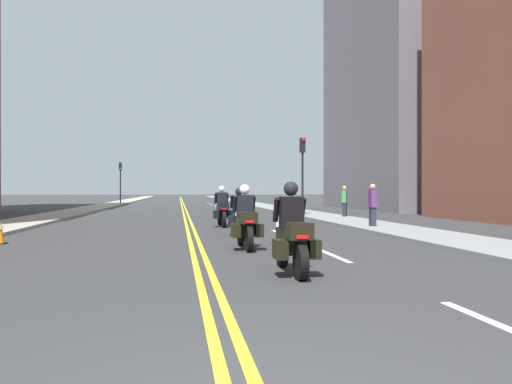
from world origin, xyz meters
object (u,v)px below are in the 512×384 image
object	(u,v)px
motorcycle_1	(245,223)
motorcycle_3	(222,210)
traffic_light_far	(120,175)
pedestrian_0	(373,206)
motorcycle_2	(239,215)
traffic_light_near	(303,162)
traffic_cone_0	(0,231)
pedestrian_2	(344,202)
motorcycle_0	(292,237)

from	to	relation	value
motorcycle_1	motorcycle_3	xyz separation A→B (m)	(0.11, 7.93, 0.01)
traffic_light_far	pedestrian_0	bearing A→B (deg)	-69.45
motorcycle_2	traffic_light_near	xyz separation A→B (m)	(4.84, 10.60, 2.42)
motorcycle_1	traffic_cone_0	world-z (taller)	motorcycle_1
traffic_cone_0	pedestrian_2	xyz separation A→B (m)	(13.38, 10.27, 0.53)
traffic_cone_0	traffic_light_near	distance (m)	17.26
motorcycle_1	motorcycle_2	world-z (taller)	motorcycle_1
motorcycle_1	traffic_light_far	bearing A→B (deg)	99.91
motorcycle_1	traffic_light_far	world-z (taller)	traffic_light_far
motorcycle_0	motorcycle_2	world-z (taller)	motorcycle_0
motorcycle_0	traffic_light_near	size ratio (longest dim) A/B	0.47
motorcycle_3	pedestrian_2	distance (m)	8.17
motorcycle_0	traffic_cone_0	distance (m)	9.12
traffic_light_near	pedestrian_0	distance (m)	9.34
pedestrian_0	traffic_cone_0	bearing A→B (deg)	108.97
traffic_light_far	traffic_light_near	bearing A→B (deg)	-63.95
motorcycle_1	motorcycle_3	distance (m)	7.93
motorcycle_3	pedestrian_0	bearing A→B (deg)	-24.77
traffic_cone_0	motorcycle_2	bearing A→B (deg)	14.85
motorcycle_3	traffic_light_near	distance (m)	8.74
motorcycle_0	motorcycle_2	xyz separation A→B (m)	(0.03, 7.87, -0.00)
traffic_light_near	pedestrian_2	world-z (taller)	traffic_light_near
traffic_light_near	traffic_cone_0	bearing A→B (deg)	-133.27
motorcycle_1	traffic_cone_0	distance (m)	6.87
motorcycle_3	pedestrian_2	bearing A→B (deg)	32.50
pedestrian_2	motorcycle_2	bearing A→B (deg)	172.83
traffic_light_near	pedestrian_0	size ratio (longest dim) A/B	2.55
motorcycle_2	motorcycle_3	distance (m)	3.91
traffic_light_near	pedestrian_2	distance (m)	3.50
motorcycle_1	traffic_cone_0	xyz separation A→B (m)	(-6.50, 2.21, -0.30)
motorcycle_3	pedestrian_0	world-z (taller)	pedestrian_0
motorcycle_3	traffic_light_far	size ratio (longest dim) A/B	0.51
traffic_light_near	pedestrian_0	xyz separation A→B (m)	(0.43, -9.07, -2.18)
motorcycle_1	motorcycle_0	bearing A→B (deg)	-85.96
traffic_light_far	pedestrian_2	distance (m)	31.81
traffic_light_near	pedestrian_0	bearing A→B (deg)	-87.31
motorcycle_3	traffic_light_near	bearing A→B (deg)	51.41
traffic_light_far	pedestrian_0	distance (m)	37.63
motorcycle_1	pedestrian_0	world-z (taller)	pedestrian_0
motorcycle_2	traffic_cone_0	distance (m)	7.08
traffic_light_far	motorcycle_3	bearing A→B (deg)	-76.81
motorcycle_0	motorcycle_2	size ratio (longest dim) A/B	0.95
traffic_light_far	pedestrian_2	xyz separation A→B (m)	(14.46, -28.25, -2.14)
motorcycle_1	traffic_light_far	xyz separation A→B (m)	(-7.58, 40.73, 2.37)
motorcycle_0	pedestrian_2	distance (m)	17.60
traffic_light_near	pedestrian_2	size ratio (longest dim) A/B	2.56
traffic_cone_0	traffic_light_far	world-z (taller)	traffic_light_far
motorcycle_1	traffic_light_near	xyz separation A→B (m)	(5.18, 14.63, 2.41)
traffic_cone_0	traffic_light_far	distance (m)	38.63
traffic_light_near	motorcycle_2	bearing A→B (deg)	-114.55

